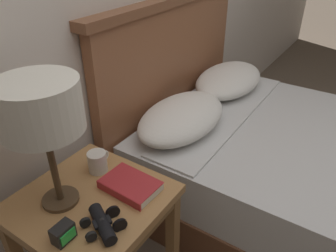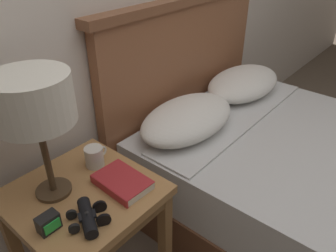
% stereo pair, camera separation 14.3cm
% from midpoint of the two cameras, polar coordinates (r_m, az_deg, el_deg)
% --- Properties ---
extents(nightstand, '(0.51, 0.51, 0.58)m').
position_cam_midpoint_polar(nightstand, '(1.32, -16.06, -14.79)').
color(nightstand, '#AD7A47').
rests_on(nightstand, ground_plane).
extents(bed, '(1.38, 2.02, 1.11)m').
position_cam_midpoint_polar(bed, '(1.90, 22.14, -8.09)').
color(bed, brown).
rests_on(bed, ground_plane).
extents(table_lamp, '(0.26, 0.26, 0.47)m').
position_cam_midpoint_polar(table_lamp, '(1.08, -24.97, 2.55)').
color(table_lamp, '#4C3823').
rests_on(table_lamp, nightstand).
extents(book_on_nightstand, '(0.15, 0.22, 0.04)m').
position_cam_midpoint_polar(book_on_nightstand, '(1.26, -9.91, -10.28)').
color(book_on_nightstand, silver).
rests_on(book_on_nightstand, nightstand).
extents(binoculars_pair, '(0.16, 0.16, 0.05)m').
position_cam_midpoint_polar(binoculars_pair, '(1.14, -14.96, -16.25)').
color(binoculars_pair, black).
rests_on(binoculars_pair, nightstand).
extents(coffee_mug, '(0.10, 0.08, 0.08)m').
position_cam_midpoint_polar(coffee_mug, '(1.36, -15.13, -6.11)').
color(coffee_mug, silver).
rests_on(coffee_mug, nightstand).
extents(alarm_clock, '(0.07, 0.05, 0.06)m').
position_cam_midpoint_polar(alarm_clock, '(1.14, -21.41, -17.15)').
color(alarm_clock, black).
rests_on(alarm_clock, nightstand).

